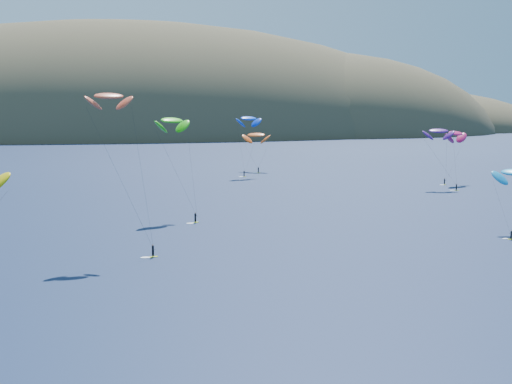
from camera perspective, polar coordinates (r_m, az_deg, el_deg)
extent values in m
ellipsoid|color=#3D3526|center=(605.71, -10.06, 3.40)|extent=(600.00, 300.00, 210.00)
ellipsoid|color=#3D3526|center=(618.65, 5.05, 3.85)|extent=(320.00, 220.00, 156.00)
ellipsoid|color=#3D3526|center=(702.95, 13.26, 4.42)|extent=(240.00, 180.00, 84.00)
cube|color=#E0F71B|center=(149.66, -4.87, -2.46)|extent=(1.62, 1.27, 0.09)
cylinder|color=black|center=(149.50, -4.88, -2.07)|extent=(0.38, 0.38, 1.74)
sphere|color=#8C6047|center=(149.34, -4.88, -1.69)|extent=(0.29, 0.29, 0.29)
ellipsoid|color=#2CC812|center=(156.66, -6.74, 5.72)|extent=(9.70, 8.26, 4.95)
cube|color=#E0F71B|center=(243.81, -0.96, 1.24)|extent=(1.66, 1.06, 0.09)
cylinder|color=black|center=(243.71, -0.96, 1.47)|extent=(0.38, 0.38, 1.71)
sphere|color=#8C6047|center=(243.62, -0.96, 1.71)|extent=(0.29, 0.29, 0.29)
ellipsoid|color=#0238D8|center=(245.23, -0.60, 5.92)|extent=(10.83, 8.07, 5.48)
cube|color=#E0F71B|center=(138.89, 19.73, -3.59)|extent=(1.05, 1.28, 0.07)
cylinder|color=black|center=(138.75, 19.75, -3.26)|extent=(0.30, 0.30, 1.38)
sphere|color=#8C6047|center=(138.61, 19.76, -2.94)|extent=(0.23, 0.23, 0.23)
cube|color=#E0F71B|center=(212.80, 15.73, 0.13)|extent=(1.54, 0.79, 0.08)
cylinder|color=black|center=(212.69, 15.74, 0.37)|extent=(0.35, 0.35, 1.58)
sphere|color=#8C6047|center=(212.59, 15.75, 0.62)|extent=(0.27, 0.27, 0.27)
ellipsoid|color=#471478|center=(216.77, 14.39, 4.77)|extent=(9.55, 6.21, 4.91)
cube|color=#E0F71B|center=(227.06, 14.84, 0.57)|extent=(1.57, 1.14, 0.09)
cylinder|color=black|center=(226.96, 14.84, 0.82)|extent=(0.36, 0.36, 1.65)
sphere|color=#8C6047|center=(226.86, 14.85, 1.06)|extent=(0.28, 0.28, 0.28)
ellipsoid|color=#C3145A|center=(231.04, 15.68, 4.55)|extent=(10.99, 8.92, 5.58)
cube|color=#E0F71B|center=(117.18, -8.24, -5.16)|extent=(1.60, 0.71, 0.09)
cylinder|color=black|center=(116.98, -8.25, -4.70)|extent=(0.36, 0.36, 1.65)
sphere|color=#8C6047|center=(116.79, -8.26, -4.24)|extent=(0.28, 0.28, 0.28)
ellipsoid|color=#DB5130|center=(119.44, -11.70, 7.54)|extent=(7.91, 4.68, 4.15)
cube|color=#E0F71B|center=(257.06, 0.19, 1.54)|extent=(1.60, 1.32, 0.09)
cylinder|color=black|center=(256.96, 0.19, 1.76)|extent=(0.38, 0.38, 1.74)
sphere|color=#8C6047|center=(256.87, 0.19, 1.99)|extent=(0.29, 0.29, 0.29)
ellipsoid|color=orange|center=(265.14, 0.02, 4.59)|extent=(11.39, 10.04, 5.86)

